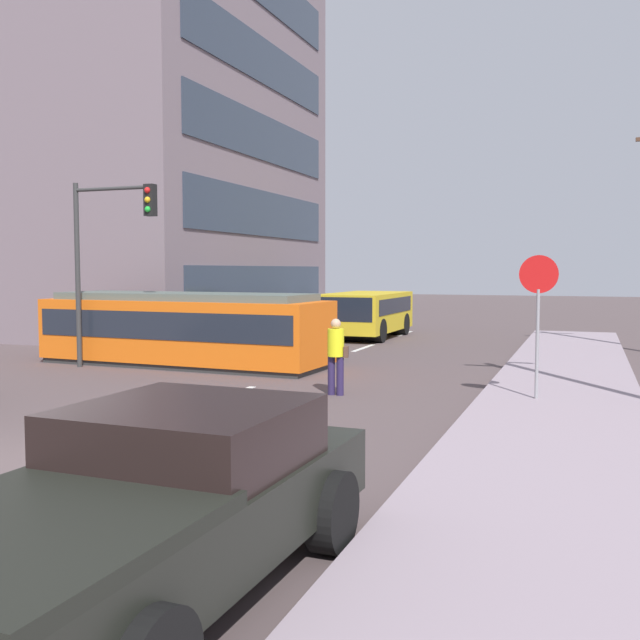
{
  "coord_description": "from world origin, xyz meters",
  "views": [
    {
      "loc": [
        7.26,
        -7.8,
        2.74
      ],
      "look_at": [
        0.65,
        9.94,
        1.4
      ],
      "focal_mm": 40.36,
      "sensor_mm": 36.0,
      "label": 1
    }
  ],
  "objects_px": {
    "parked_sedan_mid": "(208,331)",
    "stop_sign": "(538,297)",
    "city_bus": "(365,312)",
    "parked_sedan_furthest": "(323,313)",
    "streetcar_tram": "(184,328)",
    "traffic_light_mast": "(107,239)",
    "pedestrian_crossing": "(336,352)",
    "parked_sedan_far": "(274,320)",
    "pickup_truck_parked": "(156,505)"
  },
  "relations": [
    {
      "from": "streetcar_tram",
      "to": "pickup_truck_parked",
      "type": "distance_m",
      "value": 14.9
    },
    {
      "from": "parked_sedan_mid",
      "to": "traffic_light_mast",
      "type": "xyz_separation_m",
      "value": [
        -0.1,
        -5.37,
        2.94
      ]
    },
    {
      "from": "streetcar_tram",
      "to": "city_bus",
      "type": "bearing_deg",
      "value": 75.83
    },
    {
      "from": "city_bus",
      "to": "parked_sedan_furthest",
      "type": "height_order",
      "value": "city_bus"
    },
    {
      "from": "parked_sedan_mid",
      "to": "stop_sign",
      "type": "relative_size",
      "value": 1.57
    },
    {
      "from": "pedestrian_crossing",
      "to": "parked_sedan_furthest",
      "type": "relative_size",
      "value": 0.4
    },
    {
      "from": "pedestrian_crossing",
      "to": "parked_sedan_mid",
      "type": "distance_m",
      "value": 10.1
    },
    {
      "from": "pedestrian_crossing",
      "to": "parked_sedan_furthest",
      "type": "height_order",
      "value": "pedestrian_crossing"
    },
    {
      "from": "streetcar_tram",
      "to": "traffic_light_mast",
      "type": "bearing_deg",
      "value": -137.47
    },
    {
      "from": "streetcar_tram",
      "to": "stop_sign",
      "type": "height_order",
      "value": "stop_sign"
    },
    {
      "from": "stop_sign",
      "to": "traffic_light_mast",
      "type": "relative_size",
      "value": 0.56
    },
    {
      "from": "pickup_truck_parked",
      "to": "parked_sedan_furthest",
      "type": "xyz_separation_m",
      "value": [
        -8.83,
        28.02,
        -0.18
      ]
    },
    {
      "from": "parked_sedan_far",
      "to": "parked_sedan_mid",
      "type": "bearing_deg",
      "value": -89.69
    },
    {
      "from": "parked_sedan_far",
      "to": "parked_sedan_furthest",
      "type": "distance_m",
      "value": 5.55
    },
    {
      "from": "parked_sedan_far",
      "to": "traffic_light_mast",
      "type": "height_order",
      "value": "traffic_light_mast"
    },
    {
      "from": "pickup_truck_parked",
      "to": "city_bus",
      "type": "bearing_deg",
      "value": 102.57
    },
    {
      "from": "city_bus",
      "to": "parked_sedan_mid",
      "type": "xyz_separation_m",
      "value": [
        -3.9,
        -5.79,
        -0.41
      ]
    },
    {
      "from": "streetcar_tram",
      "to": "traffic_light_mast",
      "type": "relative_size",
      "value": 1.67
    },
    {
      "from": "parked_sedan_mid",
      "to": "stop_sign",
      "type": "bearing_deg",
      "value": -31.23
    },
    {
      "from": "city_bus",
      "to": "parked_sedan_far",
      "type": "relative_size",
      "value": 1.29
    },
    {
      "from": "streetcar_tram",
      "to": "pedestrian_crossing",
      "type": "xyz_separation_m",
      "value": [
        5.71,
        -3.17,
        -0.13
      ]
    },
    {
      "from": "pedestrian_crossing",
      "to": "parked_sedan_far",
      "type": "height_order",
      "value": "pedestrian_crossing"
    },
    {
      "from": "parked_sedan_far",
      "to": "parked_sedan_furthest",
      "type": "height_order",
      "value": "same"
    },
    {
      "from": "streetcar_tram",
      "to": "parked_sedan_mid",
      "type": "distance_m",
      "value": 4.24
    },
    {
      "from": "parked_sedan_far",
      "to": "traffic_light_mast",
      "type": "xyz_separation_m",
      "value": [
        -0.07,
        -11.01,
        2.94
      ]
    },
    {
      "from": "pedestrian_crossing",
      "to": "parked_sedan_furthest",
      "type": "bearing_deg",
      "value": 111.01
    },
    {
      "from": "city_bus",
      "to": "pedestrian_crossing",
      "type": "distance_m",
      "value": 13.32
    },
    {
      "from": "streetcar_tram",
      "to": "stop_sign",
      "type": "xyz_separation_m",
      "value": [
        9.88,
        -2.9,
        1.12
      ]
    },
    {
      "from": "city_bus",
      "to": "parked_sedan_furthest",
      "type": "bearing_deg",
      "value": 125.05
    },
    {
      "from": "streetcar_tram",
      "to": "parked_sedan_far",
      "type": "bearing_deg",
      "value": 98.66
    },
    {
      "from": "stop_sign",
      "to": "parked_sedan_far",
      "type": "bearing_deg",
      "value": 132.21
    },
    {
      "from": "streetcar_tram",
      "to": "parked_sedan_mid",
      "type": "bearing_deg",
      "value": 109.88
    },
    {
      "from": "traffic_light_mast",
      "to": "stop_sign",
      "type": "bearing_deg",
      "value": -7.45
    },
    {
      "from": "parked_sedan_furthest",
      "to": "pedestrian_crossing",
      "type": "bearing_deg",
      "value": -68.99
    },
    {
      "from": "parked_sedan_far",
      "to": "traffic_light_mast",
      "type": "bearing_deg",
      "value": -90.35
    },
    {
      "from": "parked_sedan_mid",
      "to": "streetcar_tram",
      "type": "bearing_deg",
      "value": -70.12
    },
    {
      "from": "parked_sedan_mid",
      "to": "parked_sedan_furthest",
      "type": "distance_m",
      "value": 11.2
    },
    {
      "from": "city_bus",
      "to": "streetcar_tram",
      "type": "bearing_deg",
      "value": -104.17
    },
    {
      "from": "pickup_truck_parked",
      "to": "parked_sedan_furthest",
      "type": "bearing_deg",
      "value": 107.5
    },
    {
      "from": "parked_sedan_mid",
      "to": "traffic_light_mast",
      "type": "relative_size",
      "value": 0.88
    },
    {
      "from": "streetcar_tram",
      "to": "parked_sedan_mid",
      "type": "xyz_separation_m",
      "value": [
        -1.43,
        3.96,
        -0.44
      ]
    },
    {
      "from": "city_bus",
      "to": "traffic_light_mast",
      "type": "height_order",
      "value": "traffic_light_mast"
    },
    {
      "from": "city_bus",
      "to": "parked_sedan_furthest",
      "type": "distance_m",
      "value": 6.62
    },
    {
      "from": "traffic_light_mast",
      "to": "pedestrian_crossing",
      "type": "bearing_deg",
      "value": -13.7
    },
    {
      "from": "pedestrian_crossing",
      "to": "parked_sedan_mid",
      "type": "xyz_separation_m",
      "value": [
        -7.14,
        7.13,
        -0.32
      ]
    },
    {
      "from": "parked_sedan_far",
      "to": "parked_sedan_furthest",
      "type": "bearing_deg",
      "value": 88.62
    },
    {
      "from": "city_bus",
      "to": "pedestrian_crossing",
      "type": "bearing_deg",
      "value": -75.89
    },
    {
      "from": "pickup_truck_parked",
      "to": "parked_sedan_mid",
      "type": "relative_size",
      "value": 1.12
    },
    {
      "from": "parked_sedan_furthest",
      "to": "traffic_light_mast",
      "type": "relative_size",
      "value": 0.81
    },
    {
      "from": "pickup_truck_parked",
      "to": "stop_sign",
      "type": "bearing_deg",
      "value": 76.6
    }
  ]
}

